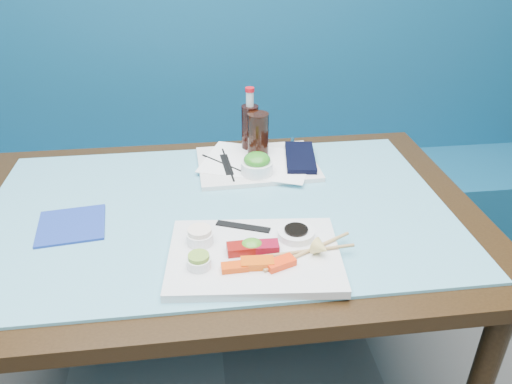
{
  "coord_description": "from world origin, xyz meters",
  "views": [
    {
      "loc": [
        -0.04,
        0.32,
        1.46
      ],
      "look_at": [
        0.1,
        1.45,
        0.8
      ],
      "focal_mm": 35.0,
      "sensor_mm": 36.0,
      "label": 1
    }
  ],
  "objects": [
    {
      "name": "salmon_right",
      "position": [
        0.12,
        1.16,
        0.79
      ],
      "size": [
        0.07,
        0.05,
        0.02
      ],
      "primitive_type": "cube",
      "rotation": [
        0.0,
        0.0,
        0.37
      ],
      "color": "#FF330A",
      "rests_on": "sashimi_plate"
    },
    {
      "name": "tuna_left",
      "position": [
        0.04,
        1.22,
        0.79
      ],
      "size": [
        0.06,
        0.04,
        0.02
      ],
      "primitive_type": "cube",
      "rotation": [
        0.0,
        0.0,
        0.04
      ],
      "color": "maroon",
      "rests_on": "sashimi_plate"
    },
    {
      "name": "tray_sleeve",
      "position": [
        0.04,
        1.68,
        0.77
      ],
      "size": [
        0.03,
        0.14,
        0.0
      ],
      "primitive_type": "cube",
      "rotation": [
        0.0,
        0.0,
        0.07
      ],
      "color": "black",
      "rests_on": "serving_tray"
    },
    {
      "name": "blue_napkin",
      "position": [
        -0.37,
        1.41,
        0.76
      ],
      "size": [
        0.18,
        0.18,
        0.01
      ],
      "primitive_type": "cube",
      "rotation": [
        0.0,
        0.0,
        0.12
      ],
      "color": "navy",
      "rests_on": "glass_top"
    },
    {
      "name": "navy_pouch",
      "position": [
        0.27,
        1.69,
        0.78
      ],
      "size": [
        0.12,
        0.21,
        0.02
      ],
      "primitive_type": "cube",
      "rotation": [
        0.0,
        0.0,
        -0.14
      ],
      "color": "black",
      "rests_on": "serving_tray"
    },
    {
      "name": "salmon_left",
      "position": [
        0.02,
        1.16,
        0.78
      ],
      "size": [
        0.06,
        0.03,
        0.01
      ],
      "primitive_type": "cube",
      "rotation": [
        0.0,
        0.0,
        0.04
      ],
      "color": "#E94209",
      "rests_on": "sashimi_plate"
    },
    {
      "name": "cola_bottle_body",
      "position": [
        0.13,
        1.79,
        0.84
      ],
      "size": [
        0.07,
        0.07,
        0.16
      ],
      "primitive_type": "cylinder",
      "rotation": [
        0.0,
        0.0,
        0.3
      ],
      "color": "black",
      "rests_on": "glass_top"
    },
    {
      "name": "black_chopstick_b",
      "position": [
        0.05,
        1.68,
        0.77
      ],
      "size": [
        0.02,
        0.22,
        0.01
      ],
      "primitive_type": "cylinder",
      "rotation": [
        1.57,
        0.0,
        0.08
      ],
      "color": "black",
      "rests_on": "serving_tray"
    },
    {
      "name": "salmon_mid",
      "position": [
        0.07,
        1.17,
        0.79
      ],
      "size": [
        0.07,
        0.04,
        0.02
      ],
      "primitive_type": "cube",
      "rotation": [
        0.0,
        0.0,
        -0.06
      ],
      "color": "#E34F09",
      "rests_on": "sashimi_plate"
    },
    {
      "name": "fork",
      "position": [
        0.27,
        1.79,
        0.78
      ],
      "size": [
        0.03,
        0.09,
        0.01
      ],
      "primitive_type": "cylinder",
      "rotation": [
        1.57,
        0.0,
        -0.24
      ],
      "color": "silver",
      "rests_on": "serving_tray"
    },
    {
      "name": "lemon_wedge",
      "position": [
        0.21,
        1.19,
        0.8
      ],
      "size": [
        0.05,
        0.05,
        0.04
      ],
      "primitive_type": "cone",
      "rotation": [
        1.57,
        0.0,
        0.74
      ],
      "color": "#E3C76B",
      "rests_on": "sashimi_plate"
    },
    {
      "name": "soy_fill",
      "position": [
        0.17,
        1.27,
        0.8
      ],
      "size": [
        0.07,
        0.07,
        0.01
      ],
      "primitive_type": "cylinder",
      "rotation": [
        0.0,
        0.0,
        -0.22
      ],
      "color": "black",
      "rests_on": "soy_dish"
    },
    {
      "name": "booth_bench",
      "position": [
        0.0,
        2.29,
        0.37
      ],
      "size": [
        3.0,
        0.56,
        1.17
      ],
      "color": "navy",
      "rests_on": "ground"
    },
    {
      "name": "cola_glass",
      "position": [
        0.15,
        1.74,
        0.84
      ],
      "size": [
        0.08,
        0.08,
        0.14
      ],
      "primitive_type": "cylinder",
      "rotation": [
        0.0,
        0.0,
        -0.34
      ],
      "color": "black",
      "rests_on": "serving_tray"
    },
    {
      "name": "dining_table",
      "position": [
        0.0,
        1.45,
        0.67
      ],
      "size": [
        1.4,
        0.9,
        0.75
      ],
      "color": "black",
      "rests_on": "ground"
    },
    {
      "name": "seaweed_salad",
      "position": [
        0.13,
        1.61,
        0.82
      ],
      "size": [
        0.1,
        0.1,
        0.04
      ],
      "primitive_type": "ellipsoid",
      "rotation": [
        0.0,
        0.0,
        0.39
      ],
      "color": "#2B821E",
      "rests_on": "seaweed_bowl"
    },
    {
      "name": "soy_dish",
      "position": [
        0.17,
        1.27,
        0.79
      ],
      "size": [
        0.11,
        0.11,
        0.02
      ],
      "primitive_type": "cylinder",
      "rotation": [
        0.0,
        0.0,
        -0.36
      ],
      "color": "white",
      "rests_on": "sashimi_plate"
    },
    {
      "name": "serving_tray",
      "position": [
        0.14,
        1.69,
        0.76
      ],
      "size": [
        0.37,
        0.28,
        0.01
      ],
      "primitive_type": "cube",
      "rotation": [
        0.0,
        0.0,
        0.03
      ],
      "color": "silver",
      "rests_on": "glass_top"
    },
    {
      "name": "sashimi_plate",
      "position": [
        0.07,
        1.22,
        0.77
      ],
      "size": [
        0.41,
        0.31,
        0.02
      ],
      "primitive_type": "cube",
      "rotation": [
        0.0,
        0.0,
        -0.09
      ],
      "color": "silver",
      "rests_on": "glass_top"
    },
    {
      "name": "chopstick_sleeve",
      "position": [
        0.05,
        1.32,
        0.78
      ],
      "size": [
        0.13,
        0.07,
        0.0
      ],
      "primitive_type": "cube",
      "rotation": [
        0.0,
        0.0,
        -0.39
      ],
      "color": "black",
      "rests_on": "sashimi_plate"
    },
    {
      "name": "cola_bottle_cap",
      "position": [
        0.13,
        1.79,
        0.97
      ],
      "size": [
        0.04,
        0.04,
        0.01
      ],
      "primitive_type": "cylinder",
      "rotation": [
        0.0,
        0.0,
        -0.38
      ],
      "color": "red",
      "rests_on": "cola_bottle_neck"
    },
    {
      "name": "cola_bottle_neck",
      "position": [
        0.13,
        1.79,
        0.94
      ],
      "size": [
        0.03,
        0.03,
        0.05
      ],
      "primitive_type": "cylinder",
      "rotation": [
        0.0,
        0.0,
        -0.38
      ],
      "color": "silver",
      "rests_on": "cola_bottle_body"
    },
    {
      "name": "ginger_fill",
      "position": [
        -0.05,
        1.27,
        0.81
      ],
      "size": [
        0.06,
        0.06,
        0.01
      ],
      "primitive_type": "cylinder",
      "rotation": [
        0.0,
        0.0,
        0.11
      ],
      "color": "#F4DFC9",
      "rests_on": "ramekin_ginger"
    },
    {
      "name": "seaweed_garnish",
      "position": [
        0.06,
        1.23,
        0.79
      ],
      "size": [
        0.06,
        0.05,
        0.03
      ],
      "primitive_type": "ellipsoid",
      "rotation": [
        0.0,
        0.0,
        -0.15
      ],
      "color": "#469322",
      "rests_on": "sashimi_plate"
    },
    {
      "name": "wooden_chopstick_a",
      "position": [
        0.18,
        1.2,
        0.78
      ],
      "size": [
        0.24,
        0.03,
        0.01
      ],
      "primitive_type": "cylinder",
      "rotation": [
        1.57,
        0.0,
        -1.49
      ],
      "color": "#A17D4B",
      "rests_on": "sashimi_plate"
    },
    {
      "name": "ramekin_ginger",
      "position": [
        -0.05,
        1.27,
        0.79
      ],
      "size": [
        0.08,
        0.08,
        0.03
      ],
      "primitive_type": "cylinder",
      "rotation": [
        0.0,
        0.0,
        -0.43
      ],
      "color": "white",
      "rests_on": "sashimi_plate"
    },
    {
      "name": "black_chopstick_a",
      "position": [
        0.04,
        1.68,
        0.77
      ],
      "size": [
        0.14,
        0.15,
        0.01
      ],
      "primitive_type": "cylinder",
      "rotation": [
        1.57,
        0.0,
        0.72
      ],
      "color": "black",
      "rests_on": "serving_tray"
    },
    {
      "name": "ramekin_wasabi",
      "position": [
        -0.06,
        1.18,
        0.79
      ],
      "size": [
        0.07,
        0.07,
        0.02
      ],
      "primitive_type": "cylinder",
      "rotation": [
        0.0,
        0.0,
        0.25
      ],
      "color": "white",
      "rests_on": "sashimi_plate"
    },
    {
      "name": "paper_placemat",
      "position": [
        0.14,
        1.69,
        0.77
      ],
      "size": [
        0.38,
        0.33,
        0.0
      ],
      "primitive_type": "cube",
      "rotation": [
        0.0,
        0.0,
        -0.38
      ],
      "color": "white",
      "rests_on": "serving_tray"
    },
    {
      "name": "glass_top",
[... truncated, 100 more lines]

